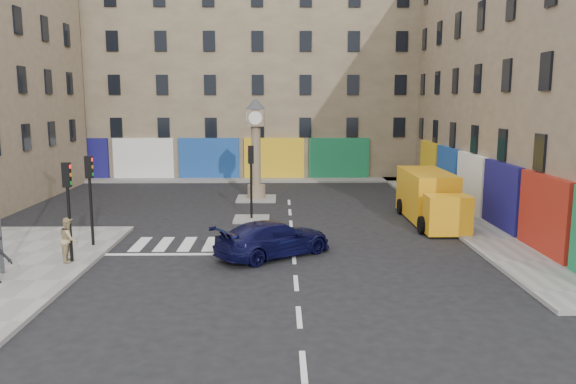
{
  "coord_description": "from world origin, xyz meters",
  "views": [
    {
      "loc": [
        -0.52,
        -20.12,
        6.1
      ],
      "look_at": [
        -0.18,
        4.74,
        2.0
      ],
      "focal_mm": 35.0,
      "sensor_mm": 36.0,
      "label": 1
    }
  ],
  "objects_px": {
    "traffic_light_left_far": "(90,186)",
    "traffic_light_island": "(251,170)",
    "clock_pillar": "(256,142)",
    "traffic_light_left_near": "(68,196)",
    "yellow_van": "(430,198)",
    "pedestrian_tan": "(69,239)",
    "navy_sedan": "(273,239)"
  },
  "relations": [
    {
      "from": "traffic_light_left_near",
      "to": "yellow_van",
      "type": "xyz_separation_m",
      "value": [
        15.3,
        7.34,
        -1.39
      ]
    },
    {
      "from": "traffic_light_left_far",
      "to": "traffic_light_island",
      "type": "relative_size",
      "value": 1.0
    },
    {
      "from": "traffic_light_left_far",
      "to": "traffic_light_island",
      "type": "bearing_deg",
      "value": 40.6
    },
    {
      "from": "clock_pillar",
      "to": "yellow_van",
      "type": "xyz_separation_m",
      "value": [
        9.0,
        -6.46,
        -2.31
      ]
    },
    {
      "from": "traffic_light_island",
      "to": "navy_sedan",
      "type": "xyz_separation_m",
      "value": [
        1.2,
        -6.65,
        -1.89
      ]
    },
    {
      "from": "clock_pillar",
      "to": "pedestrian_tan",
      "type": "xyz_separation_m",
      "value": [
        -6.37,
        -13.76,
        -2.57
      ]
    },
    {
      "from": "traffic_light_left_far",
      "to": "yellow_van",
      "type": "distance_m",
      "value": 16.14
    },
    {
      "from": "clock_pillar",
      "to": "yellow_van",
      "type": "height_order",
      "value": "clock_pillar"
    },
    {
      "from": "yellow_van",
      "to": "traffic_light_left_near",
      "type": "bearing_deg",
      "value": -154.52
    },
    {
      "from": "traffic_light_left_near",
      "to": "traffic_light_left_far",
      "type": "height_order",
      "value": "same"
    },
    {
      "from": "traffic_light_island",
      "to": "yellow_van",
      "type": "relative_size",
      "value": 0.54
    },
    {
      "from": "pedestrian_tan",
      "to": "clock_pillar",
      "type": "bearing_deg",
      "value": -36.35
    },
    {
      "from": "traffic_light_left_near",
      "to": "clock_pillar",
      "type": "distance_m",
      "value": 15.19
    },
    {
      "from": "pedestrian_tan",
      "to": "yellow_van",
      "type": "bearing_deg",
      "value": -76.1
    },
    {
      "from": "traffic_light_island",
      "to": "navy_sedan",
      "type": "height_order",
      "value": "traffic_light_island"
    },
    {
      "from": "yellow_van",
      "to": "pedestrian_tan",
      "type": "bearing_deg",
      "value": -154.74
    },
    {
      "from": "traffic_light_left_far",
      "to": "navy_sedan",
      "type": "xyz_separation_m",
      "value": [
        7.5,
        -1.25,
        -1.92
      ]
    },
    {
      "from": "clock_pillar",
      "to": "traffic_light_left_near",
      "type": "bearing_deg",
      "value": -114.55
    },
    {
      "from": "clock_pillar",
      "to": "traffic_light_left_far",
      "type": "bearing_deg",
      "value": -118.94
    },
    {
      "from": "traffic_light_left_far",
      "to": "yellow_van",
      "type": "height_order",
      "value": "traffic_light_left_far"
    },
    {
      "from": "traffic_light_island",
      "to": "pedestrian_tan",
      "type": "distance_m",
      "value": 10.17
    },
    {
      "from": "traffic_light_island",
      "to": "clock_pillar",
      "type": "relative_size",
      "value": 0.61
    },
    {
      "from": "traffic_light_left_near",
      "to": "navy_sedan",
      "type": "bearing_deg",
      "value": 8.71
    },
    {
      "from": "navy_sedan",
      "to": "yellow_van",
      "type": "distance_m",
      "value": 9.97
    },
    {
      "from": "traffic_light_island",
      "to": "navy_sedan",
      "type": "relative_size",
      "value": 0.76
    },
    {
      "from": "traffic_light_island",
      "to": "clock_pillar",
      "type": "distance_m",
      "value": 6.07
    },
    {
      "from": "pedestrian_tan",
      "to": "traffic_light_island",
      "type": "bearing_deg",
      "value": -50.88
    },
    {
      "from": "traffic_light_island",
      "to": "traffic_light_left_near",
      "type": "bearing_deg",
      "value": -128.93
    },
    {
      "from": "traffic_light_left_far",
      "to": "pedestrian_tan",
      "type": "height_order",
      "value": "traffic_light_left_far"
    },
    {
      "from": "navy_sedan",
      "to": "traffic_light_left_near",
      "type": "bearing_deg",
      "value": 62.43
    },
    {
      "from": "navy_sedan",
      "to": "yellow_van",
      "type": "height_order",
      "value": "yellow_van"
    },
    {
      "from": "traffic_light_left_far",
      "to": "navy_sedan",
      "type": "distance_m",
      "value": 7.84
    }
  ]
}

